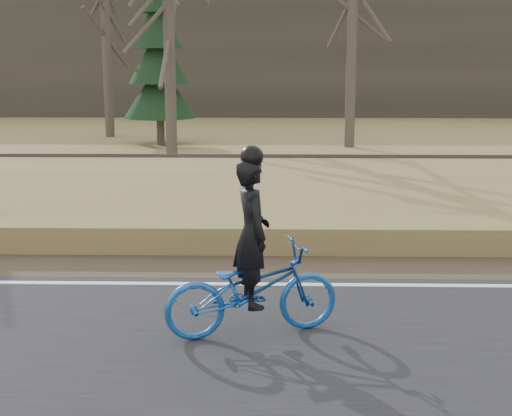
{
  "coord_description": "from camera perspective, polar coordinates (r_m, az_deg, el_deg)",
  "views": [
    {
      "loc": [
        0.32,
        -9.38,
        3.23
      ],
      "look_at": [
        0.1,
        0.5,
        1.1
      ],
      "focal_mm": 50.0,
      "sensor_mm": 36.0,
      "label": 1
    }
  ],
  "objects": [
    {
      "name": "shoulder",
      "position": [
        11.06,
        -0.46,
        -4.71
      ],
      "size": [
        120.0,
        1.6,
        0.04
      ],
      "primitive_type": "cube",
      "color": "#473A2B",
      "rests_on": "ground"
    },
    {
      "name": "ballast",
      "position": [
        17.64,
        0.2,
        2.36
      ],
      "size": [
        120.0,
        3.0,
        0.45
      ],
      "primitive_type": "cube",
      "color": "slate",
      "rests_on": "ground"
    },
    {
      "name": "railroad",
      "position": [
        17.59,
        0.2,
        3.33
      ],
      "size": [
        120.0,
        2.4,
        0.29
      ],
      "color": "black",
      "rests_on": "ballast"
    },
    {
      "name": "bare_tree_left",
      "position": [
        29.26,
        -11.87,
        12.34
      ],
      "size": [
        0.36,
        0.36,
        6.89
      ],
      "primitive_type": "cylinder",
      "color": "#4F453A",
      "rests_on": "ground"
    },
    {
      "name": "bare_tree_center",
      "position": [
        25.64,
        7.72,
        14.08
      ],
      "size": [
        0.36,
        0.36,
        8.27
      ],
      "primitive_type": "cylinder",
      "color": "#4F453A",
      "rests_on": "ground"
    },
    {
      "name": "conifer",
      "position": [
        26.15,
        -7.8,
        11.85
      ],
      "size": [
        2.6,
        2.6,
        6.63
      ],
      "color": "#4F453A",
      "rests_on": "ground"
    },
    {
      "name": "edge_line",
      "position": [
        10.09,
        -0.63,
        -6.11
      ],
      "size": [
        120.0,
        0.12,
        0.01
      ],
      "primitive_type": "cube",
      "color": "silver",
      "rests_on": "road"
    },
    {
      "name": "road",
      "position": [
        7.59,
        -1.31,
        -12.76
      ],
      "size": [
        120.0,
        6.0,
        0.06
      ],
      "primitive_type": "cube",
      "color": "black",
      "rests_on": "ground"
    },
    {
      "name": "bare_tree_near_left",
      "position": [
        22.62,
        -6.97,
        13.36
      ],
      "size": [
        0.36,
        0.36,
        7.48
      ],
      "primitive_type": "cylinder",
      "color": "#4F453A",
      "rests_on": "ground"
    },
    {
      "name": "ground",
      "position": [
        9.92,
        -0.67,
        -6.83
      ],
      "size": [
        120.0,
        120.0,
        0.0
      ],
      "primitive_type": "plane",
      "color": "olive",
      "rests_on": "ground"
    },
    {
      "name": "cyclist",
      "position": [
        8.17,
        -0.32,
        -5.5
      ],
      "size": [
        2.15,
        1.24,
        2.2
      ],
      "rotation": [
        0.0,
        0.0,
        1.85
      ],
      "color": "#164D9A",
      "rests_on": "road"
    },
    {
      "name": "treeline_backdrop",
      "position": [
        39.38,
        0.8,
        11.83
      ],
      "size": [
        120.0,
        4.0,
        6.0
      ],
      "primitive_type": "cube",
      "color": "#383328",
      "rests_on": "ground"
    },
    {
      "name": "embankment",
      "position": [
        13.91,
        -0.09,
        -0.33
      ],
      "size": [
        120.0,
        5.0,
        0.44
      ],
      "primitive_type": "cube",
      "color": "olive",
      "rests_on": "ground"
    }
  ]
}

